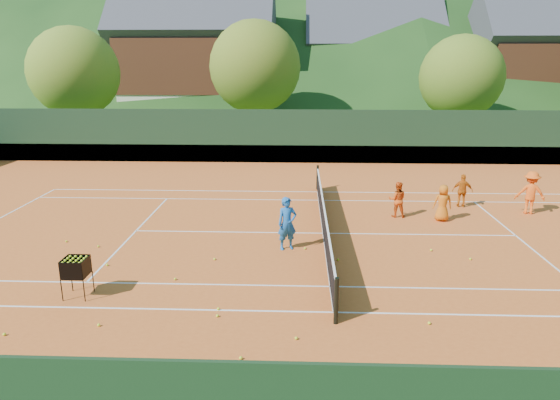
{
  "coord_description": "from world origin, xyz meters",
  "views": [
    {
      "loc": [
        -0.85,
        -15.94,
        5.66
      ],
      "look_at": [
        -1.46,
        0.0,
        1.17
      ],
      "focal_mm": 32.0,
      "sensor_mm": 36.0,
      "label": 1
    }
  ],
  "objects_px": {
    "tennis_net": "(324,219)",
    "ball_hopper": "(76,268)",
    "student_a": "(397,199)",
    "chalet_mid": "(371,67)",
    "student_b": "(462,191)",
    "chalet_left": "(198,60)",
    "coach": "(287,224)",
    "student_d": "(530,193)",
    "student_c": "(443,203)",
    "chalet_right": "(538,65)"
  },
  "relations": [
    {
      "from": "ball_hopper",
      "to": "chalet_left",
      "type": "bearing_deg",
      "value": 96.1
    },
    {
      "from": "tennis_net",
      "to": "chalet_right",
      "type": "distance_m",
      "value": 36.37
    },
    {
      "from": "student_b",
      "to": "student_d",
      "type": "height_order",
      "value": "student_d"
    },
    {
      "from": "tennis_net",
      "to": "chalet_right",
      "type": "relative_size",
      "value": 1.01
    },
    {
      "from": "coach",
      "to": "chalet_right",
      "type": "bearing_deg",
      "value": 35.36
    },
    {
      "from": "student_a",
      "to": "coach",
      "type": "bearing_deg",
      "value": 44.99
    },
    {
      "from": "student_d",
      "to": "tennis_net",
      "type": "height_order",
      "value": "student_d"
    },
    {
      "from": "tennis_net",
      "to": "ball_hopper",
      "type": "distance_m",
      "value": 7.95
    },
    {
      "from": "chalet_left",
      "to": "chalet_mid",
      "type": "height_order",
      "value": "chalet_left"
    },
    {
      "from": "student_d",
      "to": "student_c",
      "type": "bearing_deg",
      "value": 30.73
    },
    {
      "from": "chalet_left",
      "to": "chalet_mid",
      "type": "relative_size",
      "value": 1.09
    },
    {
      "from": "tennis_net",
      "to": "ball_hopper",
      "type": "xyz_separation_m",
      "value": [
        -6.27,
        -4.89,
        0.25
      ]
    },
    {
      "from": "coach",
      "to": "student_b",
      "type": "bearing_deg",
      "value": 14.78
    },
    {
      "from": "student_a",
      "to": "student_d",
      "type": "bearing_deg",
      "value": -169.02
    },
    {
      "from": "student_a",
      "to": "chalet_right",
      "type": "relative_size",
      "value": 0.11
    },
    {
      "from": "chalet_left",
      "to": "student_b",
      "type": "bearing_deg",
      "value": -59.6
    },
    {
      "from": "student_c",
      "to": "chalet_right",
      "type": "xyz_separation_m",
      "value": [
        15.65,
        28.46,
        4.57
      ]
    },
    {
      "from": "tennis_net",
      "to": "chalet_mid",
      "type": "bearing_deg",
      "value": 79.99
    },
    {
      "from": "student_b",
      "to": "tennis_net",
      "type": "xyz_separation_m",
      "value": [
        -5.62,
        -3.37,
        -0.16
      ]
    },
    {
      "from": "student_c",
      "to": "chalet_mid",
      "type": "bearing_deg",
      "value": -88.51
    },
    {
      "from": "ball_hopper",
      "to": "student_a",
      "type": "bearing_deg",
      "value": 37.07
    },
    {
      "from": "student_a",
      "to": "tennis_net",
      "type": "bearing_deg",
      "value": 39.22
    },
    {
      "from": "ball_hopper",
      "to": "chalet_left",
      "type": "height_order",
      "value": "chalet_left"
    },
    {
      "from": "student_b",
      "to": "chalet_left",
      "type": "xyz_separation_m",
      "value": [
        -15.62,
        26.63,
        4.96
      ]
    },
    {
      "from": "chalet_mid",
      "to": "student_b",
      "type": "bearing_deg",
      "value": -90.7
    },
    {
      "from": "student_a",
      "to": "student_d",
      "type": "relative_size",
      "value": 0.81
    },
    {
      "from": "chalet_mid",
      "to": "student_c",
      "type": "bearing_deg",
      "value": -92.91
    },
    {
      "from": "student_d",
      "to": "tennis_net",
      "type": "xyz_separation_m",
      "value": [
        -7.9,
        -2.58,
        -0.32
      ]
    },
    {
      "from": "student_c",
      "to": "chalet_left",
      "type": "distance_m",
      "value": 32.25
    },
    {
      "from": "student_d",
      "to": "chalet_right",
      "type": "xyz_separation_m",
      "value": [
        12.1,
        27.42,
        4.42
      ]
    },
    {
      "from": "tennis_net",
      "to": "ball_hopper",
      "type": "bearing_deg",
      "value": -142.08
    },
    {
      "from": "student_b",
      "to": "student_c",
      "type": "distance_m",
      "value": 2.23
    },
    {
      "from": "tennis_net",
      "to": "chalet_mid",
      "type": "xyz_separation_m",
      "value": [
        6.0,
        34.0,
        4.47
      ]
    },
    {
      "from": "student_a",
      "to": "tennis_net",
      "type": "relative_size",
      "value": 0.11
    },
    {
      "from": "coach",
      "to": "student_c",
      "type": "relative_size",
      "value": 1.23
    },
    {
      "from": "student_d",
      "to": "chalet_right",
      "type": "relative_size",
      "value": 0.14
    },
    {
      "from": "coach",
      "to": "student_b",
      "type": "distance_m",
      "value": 8.37
    },
    {
      "from": "coach",
      "to": "student_d",
      "type": "distance_m",
      "value": 9.96
    },
    {
      "from": "student_a",
      "to": "chalet_left",
      "type": "bearing_deg",
      "value": -61.31
    },
    {
      "from": "student_c",
      "to": "student_a",
      "type": "bearing_deg",
      "value": -11.15
    },
    {
      "from": "ball_hopper",
      "to": "chalet_right",
      "type": "xyz_separation_m",
      "value": [
        26.27,
        34.89,
        4.49
      ]
    },
    {
      "from": "coach",
      "to": "student_d",
      "type": "bearing_deg",
      "value": 3.42
    },
    {
      "from": "student_a",
      "to": "tennis_net",
      "type": "height_order",
      "value": "student_a"
    },
    {
      "from": "coach",
      "to": "chalet_left",
      "type": "xyz_separation_m",
      "value": [
        -8.81,
        31.48,
        4.8
      ]
    },
    {
      "from": "ball_hopper",
      "to": "chalet_mid",
      "type": "distance_m",
      "value": 40.99
    },
    {
      "from": "coach",
      "to": "tennis_net",
      "type": "distance_m",
      "value": 1.93
    },
    {
      "from": "student_d",
      "to": "coach",
      "type": "bearing_deg",
      "value": 38.48
    },
    {
      "from": "chalet_mid",
      "to": "chalet_left",
      "type": "bearing_deg",
      "value": -165.96
    },
    {
      "from": "student_a",
      "to": "student_c",
      "type": "relative_size",
      "value": 0.99
    },
    {
      "from": "chalet_mid",
      "to": "ball_hopper",
      "type": "bearing_deg",
      "value": -107.51
    }
  ]
}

